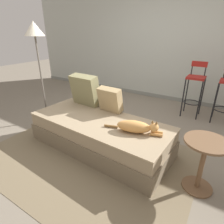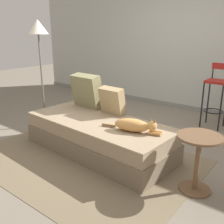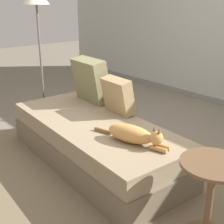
# 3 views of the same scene
# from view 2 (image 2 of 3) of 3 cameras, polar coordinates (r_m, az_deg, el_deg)

# --- Properties ---
(ground_plane) EXTENTS (16.00, 16.00, 0.00)m
(ground_plane) POSITION_cam_2_polar(r_m,az_deg,el_deg) (3.89, 0.99, -6.40)
(ground_plane) COLOR slate
(ground_plane) RESTS_ON ground
(wall_back_panel) EXTENTS (8.00, 0.10, 2.60)m
(wall_back_panel) POSITION_cam_2_polar(r_m,az_deg,el_deg) (5.53, 15.70, 13.99)
(wall_back_panel) COLOR #B7BCB2
(wall_back_panel) RESTS_ON ground
(wall_baseboard_trim) EXTENTS (8.00, 0.02, 0.09)m
(wall_baseboard_trim) POSITION_cam_2_polar(r_m,az_deg,el_deg) (5.68, 14.46, 1.28)
(wall_baseboard_trim) COLOR gray
(wall_baseboard_trim) RESTS_ON ground
(area_rug) EXTENTS (2.75, 1.97, 0.01)m
(area_rug) POSITION_cam_2_polar(r_m,az_deg,el_deg) (3.41, -6.23, -10.05)
(area_rug) COLOR #75664C
(area_rug) RESTS_ON ground
(couch) EXTENTS (2.10, 0.99, 0.44)m
(couch) POSITION_cam_2_polar(r_m,az_deg,el_deg) (3.52, -2.94, -5.15)
(couch) COLOR #766750
(couch) RESTS_ON ground
(throw_pillow_corner) EXTENTS (0.50, 0.28, 0.51)m
(throw_pillow_corner) POSITION_cam_2_polar(r_m,az_deg,el_deg) (3.98, -5.50, 4.59)
(throw_pillow_corner) COLOR #847F56
(throw_pillow_corner) RESTS_ON couch
(throw_pillow_middle) EXTENTS (0.38, 0.23, 0.38)m
(throw_pillow_middle) POSITION_cam_2_polar(r_m,az_deg,el_deg) (3.65, 0.05, 2.50)
(throw_pillow_middle) COLOR tan
(throw_pillow_middle) RESTS_ON couch
(cat) EXTENTS (0.74, 0.28, 0.19)m
(cat) POSITION_cam_2_polar(r_m,az_deg,el_deg) (3.05, 4.88, -2.92)
(cat) COLOR tan
(cat) RESTS_ON couch
(bar_stool_near_window) EXTENTS (0.32, 0.32, 1.06)m
(bar_stool_near_window) POSITION_cam_2_polar(r_m,az_deg,el_deg) (4.62, 21.69, 4.29)
(bar_stool_near_window) COLOR black
(bar_stool_near_window) RESTS_ON ground
(side_table) EXTENTS (0.44, 0.44, 0.60)m
(side_table) POSITION_cam_2_polar(r_m,az_deg,el_deg) (2.75, 18.22, -8.97)
(side_table) COLOR brown
(side_table) RESTS_ON ground
(floor_lamp) EXTENTS (0.32, 0.32, 1.73)m
(floor_lamp) POSITION_cam_2_polar(r_m,az_deg,el_deg) (4.38, -15.69, 15.38)
(floor_lamp) COLOR slate
(floor_lamp) RESTS_ON ground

